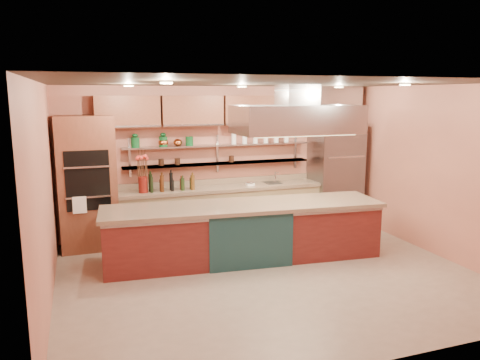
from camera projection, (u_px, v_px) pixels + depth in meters
name	position (u px, v px, depth m)	size (l,w,h in m)	color
floor	(269.00, 276.00, 6.95)	(6.00, 5.00, 0.02)	gray
ceiling	(271.00, 83.00, 6.45)	(6.00, 5.00, 0.02)	black
wall_back	(219.00, 160.00, 9.02)	(6.00, 0.04, 2.80)	#C9775F
wall_front	(374.00, 229.00, 4.38)	(6.00, 0.04, 2.80)	#C9775F
wall_left	(44.00, 197.00, 5.73)	(0.04, 5.00, 2.80)	#C9775F
wall_right	(438.00, 171.00, 7.67)	(0.04, 5.00, 2.80)	#C9775F
oven_stack	(88.00, 183.00, 7.97)	(0.95, 0.64, 2.30)	brown
refrigerator	(335.00, 174.00, 9.51)	(0.95, 0.72, 2.10)	slate
back_counter	(222.00, 211.00, 8.89)	(3.84, 0.64, 0.93)	#9D855E
wall_shelf_lower	(219.00, 163.00, 8.89)	(3.60, 0.26, 0.03)	#A3A7AA
wall_shelf_upper	(219.00, 145.00, 8.83)	(3.60, 0.26, 0.03)	#A3A7AA
upper_cabinets	(222.00, 111.00, 8.68)	(4.60, 0.36, 0.55)	brown
range_hood	(297.00, 119.00, 7.52)	(2.00, 1.00, 0.45)	#A3A7AA
ceiling_downlights	(265.00, 85.00, 6.64)	(4.00, 2.80, 0.02)	#FFE5A5
island	(244.00, 232.00, 7.55)	(4.38, 0.95, 0.92)	maroon
flower_vase	(143.00, 185.00, 8.26)	(0.16, 0.16, 0.29)	#62130E
oil_bottle_cluster	(172.00, 183.00, 8.43)	(0.86, 0.25, 0.28)	black
kitchen_scale	(250.00, 183.00, 8.94)	(0.15, 0.11, 0.08)	white
bar_faucet	(275.00, 177.00, 9.20)	(0.03, 0.03, 0.22)	white
copper_kettle	(178.00, 142.00, 8.56)	(0.16, 0.16, 0.13)	#B15628
green_canister	(189.00, 141.00, 8.63)	(0.14, 0.14, 0.17)	#0F481F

